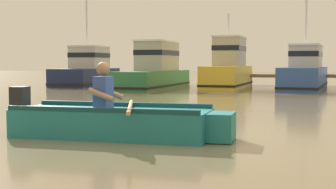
% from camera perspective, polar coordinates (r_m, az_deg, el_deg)
% --- Properties ---
extents(ground_plane, '(120.00, 120.00, 0.00)m').
position_cam_1_polar(ground_plane, '(7.77, 1.92, -4.90)').
color(ground_plane, '#7A6B4C').
extents(rowboat_with_person, '(3.72, 1.96, 1.19)m').
position_cam_1_polar(rowboat_with_person, '(7.62, -6.17, -3.18)').
color(rowboat_with_person, '#1E727A').
rests_on(rowboat_with_person, ground).
extents(moored_boat_navy, '(2.27, 5.24, 4.69)m').
position_cam_1_polar(moored_boat_navy, '(25.27, -9.61, 2.82)').
color(moored_boat_navy, '#19234C').
rests_on(moored_boat_navy, ground).
extents(moored_boat_green, '(2.66, 6.85, 2.25)m').
position_cam_1_polar(moored_boat_green, '(22.75, -1.58, 2.89)').
color(moored_boat_green, '#287042').
rests_on(moored_boat_green, ground).
extents(moored_boat_yellow, '(2.40, 5.39, 3.53)m').
position_cam_1_polar(moored_boat_yellow, '(23.17, 7.20, 3.10)').
color(moored_boat_yellow, gold).
rests_on(moored_boat_yellow, ground).
extents(moored_boat_blue, '(2.97, 6.90, 4.75)m').
position_cam_1_polar(moored_boat_blue, '(22.78, 16.05, 2.61)').
color(moored_boat_blue, '#2D519E').
rests_on(moored_boat_blue, ground).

